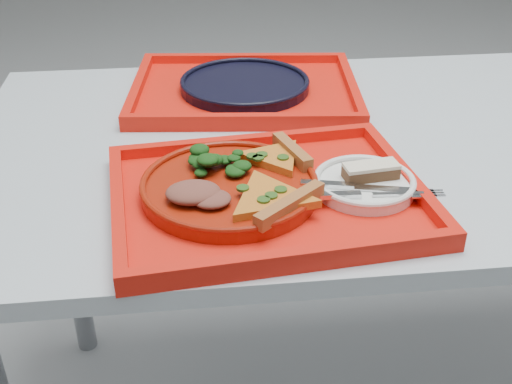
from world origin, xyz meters
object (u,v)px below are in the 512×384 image
tray_main (267,199)px  navy_plate (245,86)px  dinner_plate (230,189)px  dessert_bar (371,171)px  tray_far (245,92)px

tray_main → navy_plate: navy_plate is taller
dinner_plate → dessert_bar: (0.21, 0.00, 0.02)m
navy_plate → dessert_bar: 0.44m
dinner_plate → navy_plate: bearing=81.2°
tray_main → dessert_bar: dessert_bar is taller
tray_main → dessert_bar: 0.16m
dinner_plate → dessert_bar: bearing=0.3°
dinner_plate → tray_main: bearing=-10.3°
tray_far → dessert_bar: dessert_bar is taller
tray_far → dessert_bar: (0.15, -0.41, 0.03)m
dinner_plate → dessert_bar: dessert_bar is taller
tray_far → dessert_bar: bearing=-64.2°
dessert_bar → dinner_plate: bearing=173.2°
tray_main → tray_far: bearing=83.5°
tray_far → dinner_plate: (-0.06, -0.41, 0.02)m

